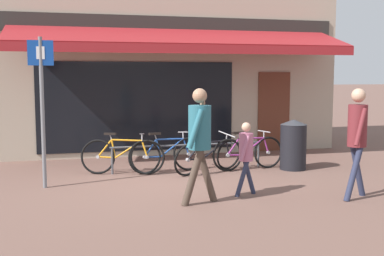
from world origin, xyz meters
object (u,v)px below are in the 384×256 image
bicycle_orange (122,156)px  bicycle_purple (248,152)px  parking_sign (42,97)px  bicycle_blue (167,154)px  bicycle_black (209,156)px  pedestrian_second_adult (357,130)px  litter_bin (293,144)px  pedestrian_child (246,151)px  pedestrian_adult (200,133)px

bicycle_orange → bicycle_purple: bicycle_orange is taller
bicycle_purple → parking_sign: parking_sign is taller
bicycle_orange → bicycle_blue: bearing=15.6°
bicycle_black → pedestrian_second_adult: size_ratio=0.93×
bicycle_black → litter_bin: size_ratio=1.57×
bicycle_blue → bicycle_purple: size_ratio=1.01×
parking_sign → litter_bin: bearing=4.9°
bicycle_orange → pedestrian_child: (1.83, -2.27, 0.38)m
pedestrian_adult → parking_sign: parking_sign is taller
pedestrian_child → bicycle_orange: bearing=130.4°
bicycle_purple → litter_bin: litter_bin is taller
bicycle_orange → parking_sign: bearing=-133.2°
bicycle_blue → litter_bin: size_ratio=1.56×
bicycle_blue → litter_bin: 2.73m
pedestrian_second_adult → parking_sign: (-5.00, 2.06, 0.50)m
bicycle_black → bicycle_purple: bicycle_black is taller
bicycle_orange → parking_sign: (-1.49, -0.86, 1.25)m
bicycle_purple → pedestrian_child: pedestrian_child is taller
bicycle_blue → bicycle_black: bearing=-30.2°
pedestrian_adult → bicycle_purple: bearing=59.2°
bicycle_orange → pedestrian_adult: 2.84m
pedestrian_child → litter_bin: bearing=47.5°
bicycle_orange → bicycle_purple: (2.66, -0.21, -0.01)m
litter_bin → parking_sign: 5.25m
bicycle_black → parking_sign: (-3.24, -0.52, 1.27)m
bicycle_blue → pedestrian_child: bearing=-77.4°
bicycle_purple → pedestrian_adult: bearing=-133.1°
bicycle_orange → pedestrian_second_adult: 4.62m
pedestrian_second_adult → parking_sign: bearing=147.3°
pedestrian_second_adult → bicycle_blue: bearing=121.4°
pedestrian_adult → parking_sign: size_ratio=0.68×
bicycle_black → pedestrian_adult: size_ratio=0.92×
bicycle_purple → pedestrian_child: size_ratio=1.33×
bicycle_purple → pedestrian_child: bearing=-119.0°
bicycle_black → bicycle_purple: 0.92m
litter_bin → bicycle_purple: bearing=168.2°
pedestrian_adult → pedestrian_second_adult: bearing=-2.1°
bicycle_black → pedestrian_child: bearing=-111.3°
bicycle_blue → bicycle_orange: bearing=169.4°
pedestrian_adult → parking_sign: (-2.43, 1.72, 0.51)m
pedestrian_second_adult → litter_bin: 2.57m
bicycle_blue → pedestrian_second_adult: bearing=-57.6°
bicycle_blue → bicycle_black: bicycle_blue is taller
bicycle_purple → bicycle_black: bearing=-179.1°
pedestrian_adult → pedestrian_child: 1.01m
bicycle_purple → litter_bin: (0.96, -0.20, 0.17)m
bicycle_black → pedestrian_adult: pedestrian_adult is taller
pedestrian_child → pedestrian_adult: bearing=-159.6°
litter_bin → pedestrian_second_adult: bearing=-92.7°
bicycle_black → litter_bin: (1.87, -0.08, 0.18)m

